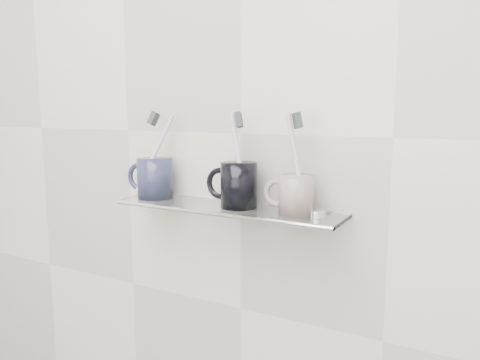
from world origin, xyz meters
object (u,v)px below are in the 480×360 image
Objects in this scene: shelf_glass at (226,208)px; mug_center at (239,185)px; mug_right at (296,195)px; mug_left at (155,178)px.

mug_center is (0.03, 0.00, 0.05)m from shelf_glass.
mug_center is 0.13m from mug_right.
mug_left is at bearing 178.50° from shelf_glass.
mug_left is 0.35m from mug_right.
shelf_glass is at bearing 166.98° from mug_right.
mug_left is at bearing 165.12° from mug_right.
mug_right is at bearing 1.86° from shelf_glass.
shelf_glass is at bearing -156.23° from mug_center.
mug_center reaches higher than mug_right.
mug_left reaches higher than shelf_glass.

